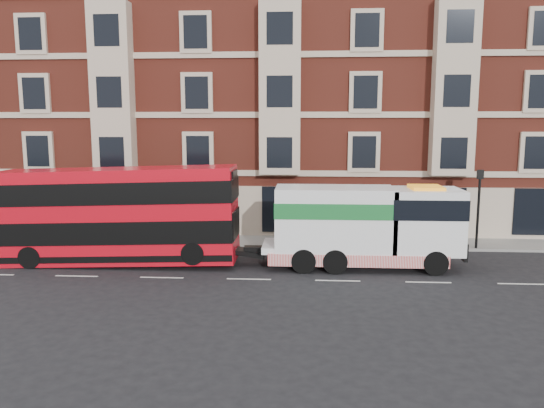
% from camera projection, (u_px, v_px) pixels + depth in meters
% --- Properties ---
extents(ground, '(120.00, 120.00, 0.00)m').
position_uv_depth(ground, '(249.00, 279.00, 23.96)').
color(ground, black).
rests_on(ground, ground).
extents(sidewalk, '(90.00, 3.00, 0.15)m').
position_uv_depth(sidewalk, '(262.00, 241.00, 31.35)').
color(sidewalk, slate).
rests_on(sidewalk, ground).
extents(victorian_terrace, '(45.00, 12.00, 20.40)m').
position_uv_depth(victorian_terrace, '(277.00, 79.00, 37.23)').
color(victorian_terrace, maroon).
rests_on(victorian_terrace, ground).
extents(lamp_post_west, '(0.35, 0.15, 4.35)m').
position_uv_depth(lamp_post_west, '(155.00, 200.00, 30.04)').
color(lamp_post_west, black).
rests_on(lamp_post_west, sidewalk).
extents(lamp_post_east, '(0.35, 0.15, 4.35)m').
position_uv_depth(lamp_post_east, '(479.00, 203.00, 28.95)').
color(lamp_post_east, black).
rests_on(lamp_post_east, sidewalk).
extents(double_decker_bus, '(11.83, 2.72, 4.79)m').
position_uv_depth(double_decker_bus, '(118.00, 214.00, 26.33)').
color(double_decker_bus, red).
rests_on(double_decker_bus, ground).
extents(tow_truck, '(9.47, 2.80, 3.95)m').
position_uv_depth(tow_truck, '(362.00, 225.00, 25.67)').
color(tow_truck, white).
rests_on(tow_truck, ground).
extents(pedestrian, '(0.69, 0.50, 1.76)m').
position_uv_depth(pedestrian, '(22.00, 223.00, 31.88)').
color(pedestrian, '#1B2037').
rests_on(pedestrian, sidewalk).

